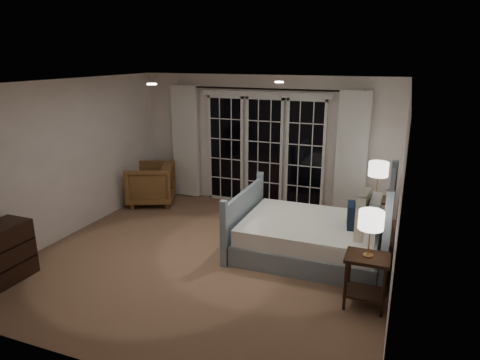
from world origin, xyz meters
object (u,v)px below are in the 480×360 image
(nightstand_left, at_px, (366,274))
(nightstand_right, at_px, (375,211))
(lamp_right, at_px, (379,169))
(bed, at_px, (315,235))
(lamp_left, at_px, (371,221))
(armchair, at_px, (151,184))

(nightstand_left, bearing_deg, nightstand_right, 91.92)
(nightstand_right, height_order, lamp_right, lamp_right)
(nightstand_right, xyz_separation_m, lamp_right, (0.00, -0.00, 0.69))
(bed, height_order, lamp_left, bed)
(nightstand_left, bearing_deg, lamp_right, 91.92)
(lamp_left, relative_size, armchair, 0.62)
(armchair, bearing_deg, nightstand_right, 66.77)
(lamp_right, relative_size, armchair, 0.68)
(lamp_right, bearing_deg, nightstand_left, -88.08)
(lamp_left, xyz_separation_m, armchair, (-4.33, 2.25, -0.68))
(nightstand_left, xyz_separation_m, armchair, (-4.33, 2.25, -0.02))
(bed, height_order, lamp_right, bed)
(nightstand_left, bearing_deg, lamp_left, 14.04)
(lamp_right, bearing_deg, lamp_left, -88.08)
(nightstand_right, height_order, armchair, armchair)
(bed, relative_size, nightstand_right, 3.45)
(nightstand_right, relative_size, lamp_left, 1.15)
(nightstand_left, height_order, nightstand_right, nightstand_left)
(nightstand_right, distance_m, lamp_right, 0.69)
(bed, distance_m, nightstand_left, 1.37)
(nightstand_left, xyz_separation_m, nightstand_right, (-0.07, 2.24, -0.01))
(armchair, bearing_deg, nightstand_left, 39.46)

